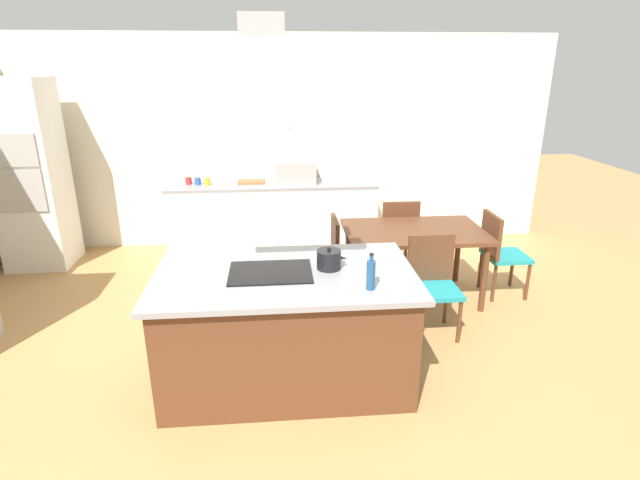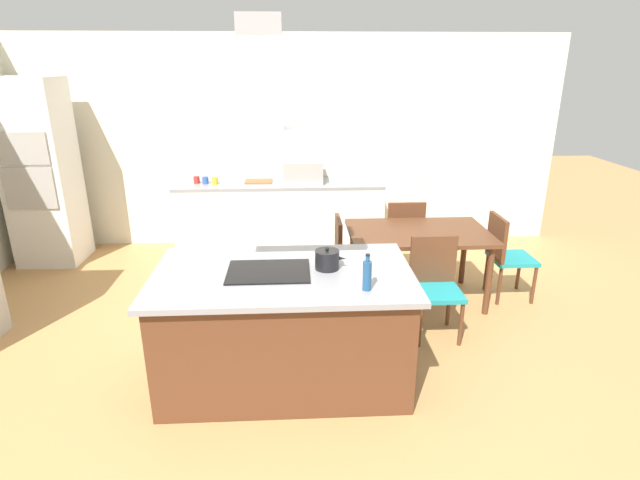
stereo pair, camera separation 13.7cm
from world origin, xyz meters
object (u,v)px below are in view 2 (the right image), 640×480
chair_facing_island (435,280)px  range_hood (262,102)px  countertop_microwave (303,172)px  coffee_mug_yellow (215,181)px  cooktop (269,271)px  chair_at_right_end (505,252)px  tea_kettle (327,260)px  coffee_mug_blue (205,180)px  cutting_board (259,181)px  chair_facing_back_wall (403,232)px  coffee_mug_red (197,180)px  wall_oven_stack (42,173)px  olive_oil_bottle (367,275)px  dining_table (418,239)px  chair_at_left_end (328,255)px

chair_facing_island → range_hood: 2.25m
countertop_microwave → coffee_mug_yellow: 1.11m
cooktop → chair_at_right_end: 2.73m
tea_kettle → coffee_mug_blue: bearing=115.5°
tea_kettle → cutting_board: size_ratio=0.68×
coffee_mug_yellow → range_hood: size_ratio=0.10×
coffee_mug_yellow → chair_facing_back_wall: coffee_mug_yellow is taller
coffee_mug_red → wall_oven_stack: size_ratio=0.04×
olive_oil_bottle → dining_table: (0.77, 1.65, -0.34)m
cooktop → coffee_mug_yellow: coffee_mug_yellow is taller
chair_facing_back_wall → coffee_mug_yellow: bearing=159.0°
chair_facing_island → range_hood: size_ratio=0.99×
cooktop → coffee_mug_red: 3.08m
chair_at_left_end → range_hood: range_hood is taller
countertop_microwave → coffee_mug_red: size_ratio=5.56×
tea_kettle → coffee_mug_yellow: tea_kettle is taller
wall_oven_stack → range_hood: range_hood is taller
coffee_mug_yellow → chair_at_left_end: (1.32, -1.52, -0.44)m
coffee_mug_yellow → dining_table: size_ratio=0.06×
cutting_board → chair_at_right_end: 3.09m
cooktop → coffee_mug_blue: bearing=107.7°
cutting_board → coffee_mug_red: bearing=-178.1°
dining_table → range_hood: (-1.44, -1.32, 1.43)m
chair_at_right_end → range_hood: size_ratio=0.99×
chair_at_right_end → chair_at_left_end: bearing=180.0°
olive_oil_bottle → chair_at_right_end: olive_oil_bottle is taller
olive_oil_bottle → dining_table: size_ratio=0.18×
coffee_mug_blue → chair_at_right_end: 3.65m
countertop_microwave → cutting_board: 0.58m
coffee_mug_blue → wall_oven_stack: size_ratio=0.04×
dining_table → chair_facing_island: size_ratio=1.57×
olive_oil_bottle → coffee_mug_red: bearing=117.8°
coffee_mug_red → chair_at_right_end: (3.39, -1.59, -0.44)m
cutting_board → range_hood: range_hood is taller
tea_kettle → coffee_mug_red: (-1.46, 2.86, -0.03)m
coffee_mug_yellow → chair_facing_island: (2.23, -2.19, -0.44)m
olive_oil_bottle → coffee_mug_blue: bearing=116.3°
dining_table → chair_at_left_end: chair_at_left_end is taller
chair_at_right_end → coffee_mug_red: bearing=154.9°
tea_kettle → olive_oil_bottle: olive_oil_bottle is taller
olive_oil_bottle → chair_facing_back_wall: size_ratio=0.29×
tea_kettle → wall_oven_stack: 4.15m
countertop_microwave → coffee_mug_red: (-1.34, 0.02, -0.09)m
coffee_mug_blue → chair_facing_back_wall: size_ratio=0.10×
tea_kettle → chair_at_right_end: 2.35m
countertop_microwave → dining_table: size_ratio=0.36×
cutting_board → chair_facing_island: bearing=-53.4°
chair_facing_island → chair_at_right_end: same height
coffee_mug_red → coffee_mug_yellow: (0.24, -0.06, 0.00)m
countertop_microwave → chair_facing_island: size_ratio=0.56×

